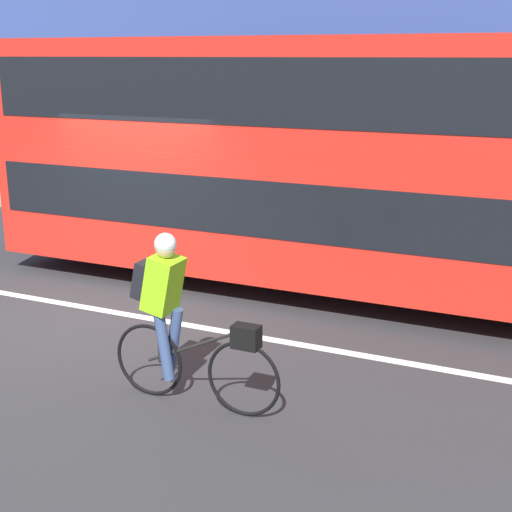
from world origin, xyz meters
TOP-DOWN VIEW (x-y plane):
  - ground_plane at (0.00, 0.00)m, footprint 80.00×80.00m
  - road_center_line at (0.00, 0.21)m, footprint 50.00×0.14m
  - sidewalk_curb at (0.00, 5.64)m, footprint 60.00×1.70m
  - building_facade at (0.00, 6.64)m, footprint 60.00×0.30m
  - bus at (2.04, 2.35)m, footprint 9.02×2.46m
  - cyclist_on_bike at (2.31, -1.61)m, footprint 1.80×0.32m
  - street_sign_post at (-4.23, 5.55)m, footprint 0.36×0.09m

SIDE VIEW (x-z plane):
  - ground_plane at x=0.00m, z-range 0.00..0.00m
  - road_center_line at x=0.00m, z-range 0.00..0.01m
  - sidewalk_curb at x=0.00m, z-range 0.00..0.15m
  - cyclist_on_bike at x=2.31m, z-range 0.06..1.77m
  - street_sign_post at x=-4.23m, z-range 0.30..3.07m
  - bus at x=2.04m, z-range 0.21..3.75m
  - building_facade at x=0.00m, z-range 0.00..6.28m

